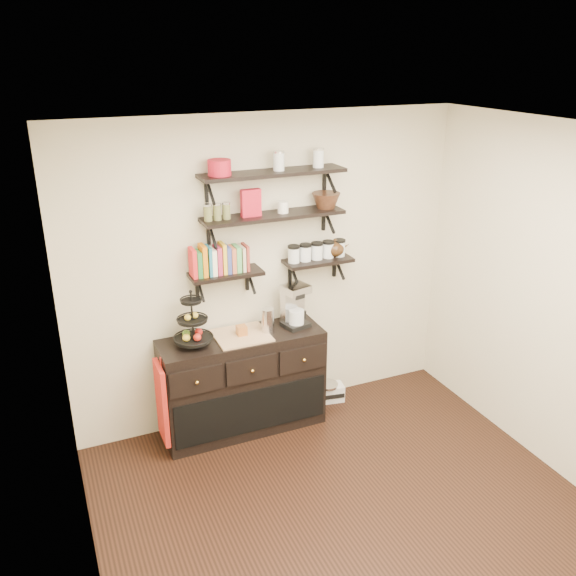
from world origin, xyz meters
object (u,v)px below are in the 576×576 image
(fruit_stand, at_px, (193,327))
(coffee_maker, at_px, (294,306))
(sideboard, at_px, (243,383))
(radio, at_px, (327,392))

(fruit_stand, distance_m, coffee_maker, 0.91)
(sideboard, distance_m, fruit_stand, 0.73)
(fruit_stand, xyz_separation_m, coffee_maker, (0.91, 0.02, 0.02))
(sideboard, height_order, fruit_stand, fruit_stand)
(sideboard, xyz_separation_m, coffee_maker, (0.50, 0.03, 0.63))
(sideboard, xyz_separation_m, fruit_stand, (-0.41, 0.00, 0.61))
(fruit_stand, distance_m, radio, 1.61)
(fruit_stand, bearing_deg, sideboard, -0.44)
(coffee_maker, xyz_separation_m, radio, (0.38, 0.07, -0.99))
(sideboard, relative_size, radio, 4.29)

